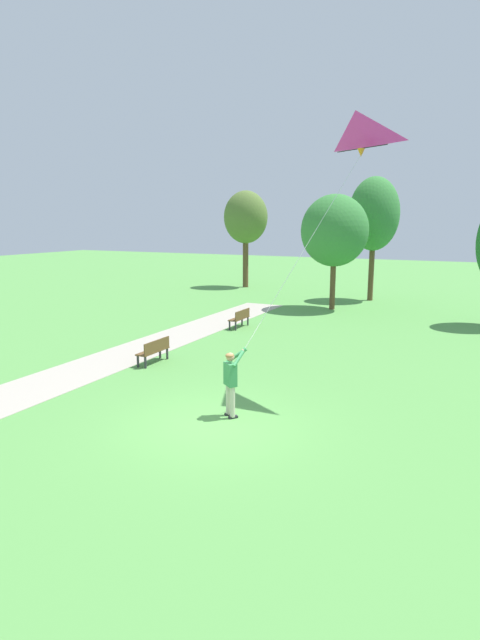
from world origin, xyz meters
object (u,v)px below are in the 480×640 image
(park_bench_far_walkway, at_px, (240,317))
(tree_treeline_left, at_px, (374,214))
(park_bench_near_walkway, at_px, (154,350))
(tree_treeline_right, at_px, (335,231))
(tree_lakeside_near, at_px, (246,218))
(flying_kite, at_px, (355,134))
(person_kite_flyer, at_px, (231,378))

(park_bench_far_walkway, distance_m, tree_treeline_left, 13.12)
(park_bench_near_walkway, bearing_deg, tree_treeline_right, 79.81)
(tree_treeline_right, bearing_deg, tree_lakeside_near, 141.71)
(park_bench_near_walkway, relative_size, tree_lakeside_near, 0.20)
(flying_kite, height_order, tree_lakeside_near, flying_kite)
(person_kite_flyer, distance_m, tree_lakeside_near, 27.26)
(person_kite_flyer, height_order, tree_treeline_right, tree_treeline_right)
(park_bench_far_walkway, xyz_separation_m, tree_treeline_left, (3.77, 11.55, 4.96))
(person_kite_flyer, height_order, tree_lakeside_near, tree_lakeside_near)
(person_kite_flyer, height_order, park_bench_far_walkway, person_kite_flyer)
(tree_lakeside_near, bearing_deg, flying_kite, -58.17)
(park_bench_near_walkway, xyz_separation_m, tree_treeline_left, (3.80, 18.55, 4.96))
(park_bench_far_walkway, bearing_deg, tree_treeline_right, 70.58)
(person_kite_flyer, height_order, flying_kite, flying_kite)
(flying_kite, distance_m, tree_treeline_left, 19.44)
(tree_lakeside_near, height_order, tree_treeline_right, tree_lakeside_near)
(tree_treeline_right, bearing_deg, person_kite_flyer, -82.61)
(tree_treeline_left, distance_m, tree_treeline_right, 4.72)
(park_bench_near_walkway, bearing_deg, park_bench_far_walkway, 89.74)
(person_kite_flyer, bearing_deg, park_bench_far_walkway, 114.74)
(person_kite_flyer, distance_m, flying_kite, 7.24)
(person_kite_flyer, bearing_deg, tree_lakeside_near, 114.55)
(tree_lakeside_near, height_order, tree_treeline_left, tree_treeline_left)
(person_kite_flyer, relative_size, flying_kite, 0.30)
(tree_lakeside_near, relative_size, tree_treeline_right, 1.12)
(flying_kite, bearing_deg, tree_lakeside_near, 121.83)
(park_bench_near_walkway, height_order, tree_lakeside_near, tree_lakeside_near)
(tree_treeline_left, xyz_separation_m, tree_treeline_right, (-1.27, -4.44, -0.96))
(tree_lakeside_near, xyz_separation_m, tree_treeline_left, (10.19, -2.60, 0.17))
(flying_kite, bearing_deg, park_bench_far_walkway, 133.07)
(tree_lakeside_near, bearing_deg, tree_treeline_right, -38.29)
(flying_kite, distance_m, tree_treeline_right, 15.57)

